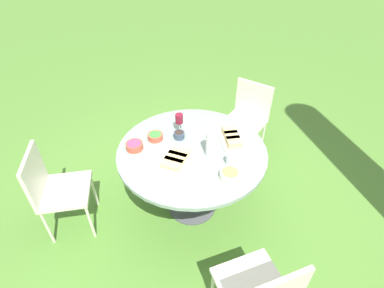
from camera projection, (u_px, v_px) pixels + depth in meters
ground_plane at (192, 206)px, 3.11m from camera, size 40.00×40.00×0.00m
dining_table at (192, 158)px, 2.70m from camera, size 1.32×1.32×0.77m
chair_near_left at (248, 115)px, 3.51m from camera, size 0.45×0.46×0.89m
chair_near_right at (54, 186)px, 2.62m from camera, size 0.61×0.61×0.89m
water_pitcher at (212, 144)px, 2.50m from camera, size 0.11×0.10×0.23m
wine_glass at (179, 119)px, 2.75m from camera, size 0.07×0.07×0.19m
platter_bread_main at (232, 138)px, 2.70m from camera, size 0.40×0.38×0.08m
platter_charcuterie at (176, 159)px, 2.49m from camera, size 0.39×0.31×0.06m
bowl_fries at (230, 174)px, 2.34m from camera, size 0.16×0.16×0.06m
bowl_salad at (155, 136)px, 2.73m from camera, size 0.14×0.14×0.06m
bowl_olives at (179, 135)px, 2.74m from camera, size 0.10×0.10×0.06m
bowl_dip_red at (134, 146)px, 2.62m from camera, size 0.15×0.15×0.06m
cup_water_near at (231, 159)px, 2.45m from camera, size 0.07×0.07×0.11m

